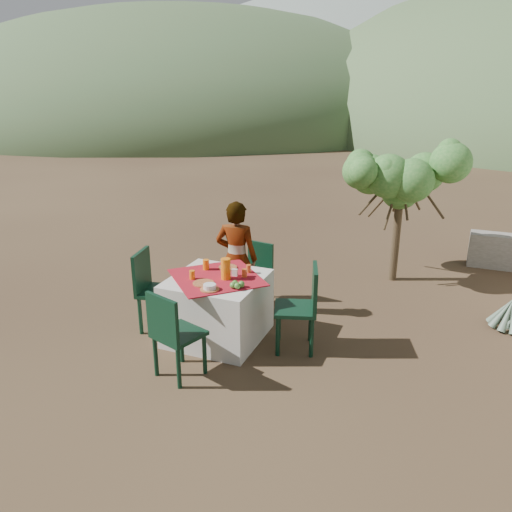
{
  "coord_description": "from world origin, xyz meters",
  "views": [
    {
      "loc": [
        1.97,
        -5.17,
        2.85
      ],
      "look_at": [
        -0.1,
        -0.04,
        0.93
      ],
      "focal_mm": 35.0,
      "sensor_mm": 36.0,
      "label": 1
    }
  ],
  "objects_px": {
    "table": "(218,308)",
    "shrub_tree": "(406,184)",
    "chair_near": "(173,332)",
    "agave": "(512,313)",
    "person": "(237,258)",
    "chair_far": "(257,270)",
    "chair_right": "(303,304)",
    "chair_left": "(152,286)",
    "juice_pitcher": "(226,269)"
  },
  "relations": [
    {
      "from": "chair_right",
      "to": "juice_pitcher",
      "type": "distance_m",
      "value": 0.94
    },
    {
      "from": "table",
      "to": "chair_far",
      "type": "bearing_deg",
      "value": 87.66
    },
    {
      "from": "chair_left",
      "to": "shrub_tree",
      "type": "relative_size",
      "value": 0.53
    },
    {
      "from": "chair_far",
      "to": "shrub_tree",
      "type": "bearing_deg",
      "value": 52.46
    },
    {
      "from": "shrub_tree",
      "to": "juice_pitcher",
      "type": "xyz_separation_m",
      "value": [
        -1.6,
        -2.71,
        -0.58
      ]
    },
    {
      "from": "chair_far",
      "to": "agave",
      "type": "relative_size",
      "value": 1.45
    },
    {
      "from": "chair_far",
      "to": "chair_near",
      "type": "distance_m",
      "value": 2.06
    },
    {
      "from": "person",
      "to": "juice_pitcher",
      "type": "xyz_separation_m",
      "value": [
        0.2,
        -0.73,
        0.14
      ]
    },
    {
      "from": "table",
      "to": "chair_left",
      "type": "height_order",
      "value": "chair_left"
    },
    {
      "from": "chair_left",
      "to": "shrub_tree",
      "type": "height_order",
      "value": "shrub_tree"
    },
    {
      "from": "chair_far",
      "to": "person",
      "type": "bearing_deg",
      "value": -97.69
    },
    {
      "from": "agave",
      "to": "juice_pitcher",
      "type": "bearing_deg",
      "value": -153.12
    },
    {
      "from": "chair_far",
      "to": "table",
      "type": "bearing_deg",
      "value": -83.4
    },
    {
      "from": "table",
      "to": "shrub_tree",
      "type": "xyz_separation_m",
      "value": [
        1.72,
        2.7,
        1.09
      ]
    },
    {
      "from": "shrub_tree",
      "to": "chair_left",
      "type": "bearing_deg",
      "value": -132.55
    },
    {
      "from": "table",
      "to": "chair_right",
      "type": "xyz_separation_m",
      "value": [
        1.0,
        0.11,
        0.17
      ]
    },
    {
      "from": "shrub_tree",
      "to": "agave",
      "type": "distance_m",
      "value": 2.27
    },
    {
      "from": "chair_right",
      "to": "chair_far",
      "type": "bearing_deg",
      "value": -153.79
    },
    {
      "from": "table",
      "to": "person",
      "type": "relative_size",
      "value": 0.88
    },
    {
      "from": "chair_right",
      "to": "person",
      "type": "relative_size",
      "value": 0.66
    },
    {
      "from": "chair_far",
      "to": "chair_left",
      "type": "bearing_deg",
      "value": -117.43
    },
    {
      "from": "shrub_tree",
      "to": "agave",
      "type": "xyz_separation_m",
      "value": [
        1.5,
        -1.14,
        -1.27
      ]
    },
    {
      "from": "chair_left",
      "to": "juice_pitcher",
      "type": "xyz_separation_m",
      "value": [
        0.95,
        0.06,
        0.34
      ]
    },
    {
      "from": "table",
      "to": "chair_right",
      "type": "distance_m",
      "value": 1.02
    },
    {
      "from": "chair_right",
      "to": "agave",
      "type": "distance_m",
      "value": 2.68
    },
    {
      "from": "chair_near",
      "to": "table",
      "type": "bearing_deg",
      "value": -73.46
    },
    {
      "from": "chair_left",
      "to": "agave",
      "type": "distance_m",
      "value": 4.38
    },
    {
      "from": "table",
      "to": "juice_pitcher",
      "type": "height_order",
      "value": "juice_pitcher"
    },
    {
      "from": "chair_near",
      "to": "agave",
      "type": "bearing_deg",
      "value": -124.21
    },
    {
      "from": "chair_near",
      "to": "shrub_tree",
      "type": "height_order",
      "value": "shrub_tree"
    },
    {
      "from": "person",
      "to": "agave",
      "type": "xyz_separation_m",
      "value": [
        3.29,
        0.84,
        -0.55
      ]
    },
    {
      "from": "chair_right",
      "to": "person",
      "type": "distance_m",
      "value": 1.24
    },
    {
      "from": "chair_far",
      "to": "chair_near",
      "type": "relative_size",
      "value": 0.88
    },
    {
      "from": "chair_left",
      "to": "shrub_tree",
      "type": "distance_m",
      "value": 3.88
    },
    {
      "from": "chair_near",
      "to": "person",
      "type": "distance_m",
      "value": 1.67
    },
    {
      "from": "chair_far",
      "to": "agave",
      "type": "height_order",
      "value": "chair_far"
    },
    {
      "from": "chair_left",
      "to": "juice_pitcher",
      "type": "height_order",
      "value": "juice_pitcher"
    },
    {
      "from": "chair_far",
      "to": "juice_pitcher",
      "type": "bearing_deg",
      "value": -77.12
    },
    {
      "from": "chair_far",
      "to": "person",
      "type": "relative_size",
      "value": 0.56
    },
    {
      "from": "chair_near",
      "to": "shrub_tree",
      "type": "bearing_deg",
      "value": -97.45
    },
    {
      "from": "chair_near",
      "to": "chair_right",
      "type": "height_order",
      "value": "chair_right"
    },
    {
      "from": "chair_left",
      "to": "agave",
      "type": "xyz_separation_m",
      "value": [
        4.05,
        1.63,
        -0.35
      ]
    },
    {
      "from": "chair_right",
      "to": "juice_pitcher",
      "type": "relative_size",
      "value": 4.08
    },
    {
      "from": "table",
      "to": "chair_far",
      "type": "distance_m",
      "value": 1.11
    },
    {
      "from": "table",
      "to": "chair_right",
      "type": "relative_size",
      "value": 1.33
    },
    {
      "from": "chair_left",
      "to": "juice_pitcher",
      "type": "distance_m",
      "value": 1.01
    },
    {
      "from": "table",
      "to": "chair_near",
      "type": "bearing_deg",
      "value": -91.64
    },
    {
      "from": "agave",
      "to": "table",
      "type": "bearing_deg",
      "value": -154.17
    },
    {
      "from": "table",
      "to": "chair_far",
      "type": "xyz_separation_m",
      "value": [
        0.05,
        1.11,
        0.08
      ]
    },
    {
      "from": "person",
      "to": "chair_left",
      "type": "bearing_deg",
      "value": 39.27
    }
  ]
}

